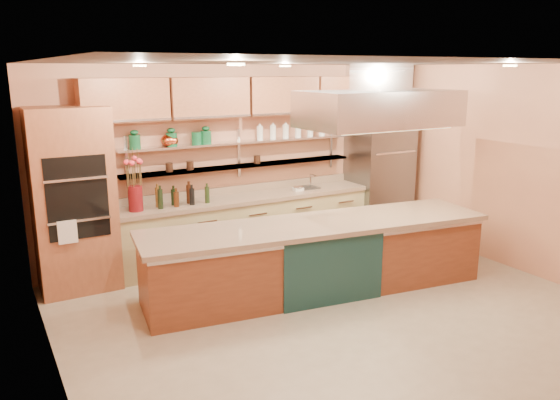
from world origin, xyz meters
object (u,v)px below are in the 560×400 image
refrigerator (379,173)px  green_canister (197,138)px  kitchen_scale (298,188)px  flower_vase (135,198)px  copper_kettle (168,140)px  island (317,257)px

refrigerator → green_canister: size_ratio=12.39×
kitchen_scale → green_canister: size_ratio=0.87×
flower_vase → copper_kettle: (0.54, 0.22, 0.70)m
refrigerator → kitchen_scale: refrigerator is taller
flower_vase → kitchen_scale: flower_vase is taller
island → flower_vase: size_ratio=12.86×
kitchen_scale → copper_kettle: (-1.93, 0.22, 0.82)m
refrigerator → island: (-2.22, -1.52, -0.60)m
island → kitchen_scale: bearing=74.7°
kitchen_scale → copper_kettle: size_ratio=0.74×
refrigerator → kitchen_scale: 1.57m
copper_kettle → green_canister: size_ratio=1.17×
flower_vase → refrigerator: bearing=-0.1°
island → kitchen_scale: 1.75m
refrigerator → kitchen_scale: size_ratio=14.25×
flower_vase → kitchen_scale: size_ratio=2.26×
flower_vase → island: bearing=-40.1°
refrigerator → flower_vase: 4.04m
copper_kettle → green_canister: green_canister is taller
refrigerator → flower_vase: bearing=179.9°
refrigerator → copper_kettle: size_ratio=10.59×
island → copper_kettle: bearing=133.9°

